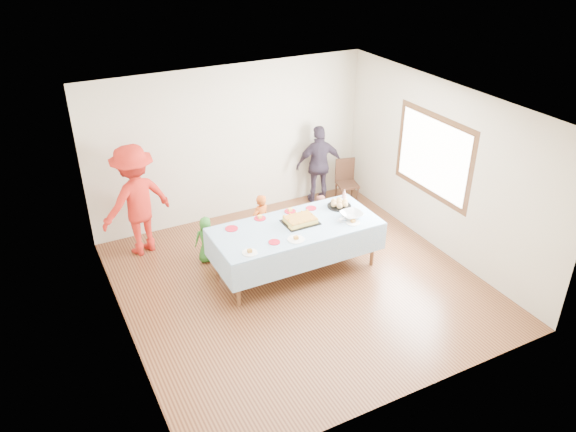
# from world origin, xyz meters

# --- Properties ---
(ground) EXTENTS (5.00, 5.00, 0.00)m
(ground) POSITION_xyz_m (0.00, 0.00, 0.00)
(ground) COLOR #482414
(ground) RESTS_ON ground
(room_walls) EXTENTS (5.04, 5.04, 2.72)m
(room_walls) POSITION_xyz_m (0.05, 0.00, 1.77)
(room_walls) COLOR beige
(room_walls) RESTS_ON ground
(party_table) EXTENTS (2.50, 1.10, 0.78)m
(party_table) POSITION_xyz_m (0.12, 0.34, 0.72)
(party_table) COLOR brown
(party_table) RESTS_ON ground
(birthday_cake) EXTENTS (0.51, 0.39, 0.09)m
(birthday_cake) POSITION_xyz_m (0.22, 0.39, 0.82)
(birthday_cake) COLOR black
(birthday_cake) RESTS_ON party_table
(rolls_tray) EXTENTS (0.38, 0.38, 0.11)m
(rolls_tray) POSITION_xyz_m (1.01, 0.56, 0.83)
(rolls_tray) COLOR black
(rolls_tray) RESTS_ON party_table
(punch_bowl) EXTENTS (0.33, 0.33, 0.08)m
(punch_bowl) POSITION_xyz_m (1.00, 0.18, 0.82)
(punch_bowl) COLOR silver
(punch_bowl) RESTS_ON party_table
(party_hat) EXTENTS (0.09, 0.09, 0.15)m
(party_hat) POSITION_xyz_m (1.26, 0.80, 0.86)
(party_hat) COLOR silver
(party_hat) RESTS_ON party_table
(fork_pile) EXTENTS (0.24, 0.18, 0.07)m
(fork_pile) POSITION_xyz_m (0.82, 0.14, 0.81)
(fork_pile) COLOR white
(fork_pile) RESTS_ON party_table
(plate_red_far_a) EXTENTS (0.19, 0.19, 0.01)m
(plate_red_far_a) POSITION_xyz_m (-0.76, 0.69, 0.79)
(plate_red_far_a) COLOR red
(plate_red_far_a) RESTS_ON party_table
(plate_red_far_b) EXTENTS (0.18, 0.18, 0.01)m
(plate_red_far_b) POSITION_xyz_m (-0.26, 0.78, 0.79)
(plate_red_far_b) COLOR red
(plate_red_far_b) RESTS_ON party_table
(plate_red_far_c) EXTENTS (0.18, 0.18, 0.01)m
(plate_red_far_c) POSITION_xyz_m (0.25, 0.77, 0.79)
(plate_red_far_c) COLOR red
(plate_red_far_c) RESTS_ON party_table
(plate_red_far_d) EXTENTS (0.17, 0.17, 0.01)m
(plate_red_far_d) POSITION_xyz_m (0.59, 0.71, 0.79)
(plate_red_far_d) COLOR red
(plate_red_far_d) RESTS_ON party_table
(plate_red_near) EXTENTS (0.17, 0.17, 0.01)m
(plate_red_near) POSITION_xyz_m (-0.37, 0.06, 0.79)
(plate_red_near) COLOR red
(plate_red_near) RESTS_ON party_table
(plate_white_left) EXTENTS (0.21, 0.21, 0.01)m
(plate_white_left) POSITION_xyz_m (-0.79, -0.04, 0.79)
(plate_white_left) COLOR white
(plate_white_left) RESTS_ON party_table
(plate_white_mid) EXTENTS (0.25, 0.25, 0.01)m
(plate_white_mid) POSITION_xyz_m (-0.06, -0.02, 0.79)
(plate_white_mid) COLOR white
(plate_white_mid) RESTS_ON party_table
(plate_white_right) EXTENTS (0.21, 0.21, 0.01)m
(plate_white_right) POSITION_xyz_m (0.92, 0.03, 0.79)
(plate_white_right) COLOR white
(plate_white_right) RESTS_ON party_table
(dining_chair) EXTENTS (0.44, 0.44, 0.85)m
(dining_chair) POSITION_xyz_m (2.03, 1.94, 0.47)
(dining_chair) COLOR black
(dining_chair) RESTS_ON ground
(toddler_left) EXTENTS (0.40, 0.32, 0.95)m
(toddler_left) POSITION_xyz_m (-0.07, 1.19, 0.47)
(toddler_left) COLOR #BE4D17
(toddler_left) RESTS_ON ground
(toddler_mid) EXTENTS (0.42, 0.33, 0.76)m
(toddler_mid) POSITION_xyz_m (-0.99, 1.20, 0.38)
(toddler_mid) COLOR #2B6F25
(toddler_mid) RESTS_ON ground
(toddler_right) EXTENTS (0.42, 0.35, 0.76)m
(toddler_right) POSITION_xyz_m (0.95, 1.06, 0.38)
(toddler_right) COLOR #CF7460
(toddler_right) RESTS_ON ground
(adult_left) EXTENTS (1.32, 1.00, 1.82)m
(adult_left) POSITION_xyz_m (-1.82, 1.98, 0.91)
(adult_left) COLOR red
(adult_left) RESTS_ON ground
(adult_right) EXTENTS (0.94, 0.55, 1.50)m
(adult_right) POSITION_xyz_m (1.60, 2.20, 0.75)
(adult_right) COLOR #312837
(adult_right) RESTS_ON ground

